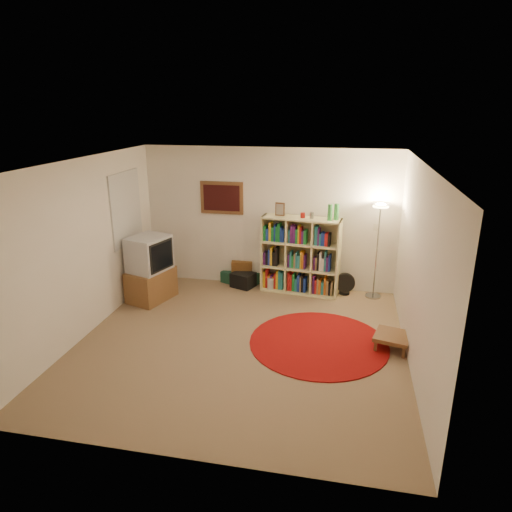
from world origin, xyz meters
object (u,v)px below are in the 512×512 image
at_px(bookshelf, 299,256).
at_px(tv_stand, 150,270).
at_px(floor_lamp, 380,220).
at_px(suitcase, 241,277).
at_px(side_table, 393,337).
at_px(floor_fan, 345,284).

xyz_separation_m(bookshelf, tv_stand, (-2.42, -0.85, -0.12)).
xyz_separation_m(floor_lamp, tv_stand, (-3.72, -0.85, -0.84)).
xyz_separation_m(suitcase, side_table, (2.58, -1.98, 0.07)).
relative_size(bookshelf, floor_lamp, 0.98).
relative_size(bookshelf, floor_fan, 4.13).
relative_size(bookshelf, side_table, 2.90).
bearing_deg(tv_stand, bookshelf, 36.55).
relative_size(floor_fan, suitcase, 0.51).
height_order(floor_fan, suitcase, floor_fan).
bearing_deg(tv_stand, side_table, 3.99).
relative_size(floor_fan, tv_stand, 0.35).
bearing_deg(floor_lamp, bookshelf, -179.80).
bearing_deg(floor_lamp, tv_stand, -167.12).
height_order(floor_lamp, side_table, floor_lamp).
height_order(bookshelf, tv_stand, bookshelf).
height_order(suitcase, side_table, suitcase).
distance_m(tv_stand, suitcase, 1.75).
bearing_deg(bookshelf, floor_fan, 8.26).
distance_m(bookshelf, floor_fan, 0.93).
bearing_deg(bookshelf, tv_stand, -153.62).
bearing_deg(floor_fan, floor_lamp, -2.98).
height_order(bookshelf, floor_lamp, floor_lamp).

